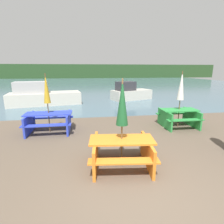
{
  "coord_description": "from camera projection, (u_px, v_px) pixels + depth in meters",
  "views": [
    {
      "loc": [
        -0.98,
        -2.8,
        2.43
      ],
      "look_at": [
        -0.05,
        3.65,
        0.85
      ],
      "focal_mm": 28.0,
      "sensor_mm": 36.0,
      "label": 1
    }
  ],
  "objects": [
    {
      "name": "umbrella_darkgreen",
      "position": [
        122.0,
        103.0,
        4.17
      ],
      "size": [
        0.3,
        0.3,
        2.24
      ],
      "color": "brown",
      "rests_on": "ground_plane"
    },
    {
      "name": "picnic_table_orange",
      "position": [
        122.0,
        150.0,
        4.46
      ],
      "size": [
        1.75,
        1.54,
        0.74
      ],
      "rotation": [
        0.0,
        0.0,
        -0.11
      ],
      "color": "orange",
      "rests_on": "ground_plane"
    },
    {
      "name": "umbrella_white",
      "position": [
        181.0,
        86.0,
        7.27
      ],
      "size": [
        0.29,
        0.29,
        2.39
      ],
      "color": "brown",
      "rests_on": "ground_plane"
    },
    {
      "name": "boat_second",
      "position": [
        130.0,
        93.0,
        14.55
      ],
      "size": [
        3.6,
        2.49,
        1.5
      ],
      "rotation": [
        0.0,
        0.0,
        0.36
      ],
      "color": "beige",
      "rests_on": "water"
    },
    {
      "name": "picnic_table_blue",
      "position": [
        49.0,
        120.0,
        6.93
      ],
      "size": [
        1.8,
        1.39,
        0.78
      ],
      "rotation": [
        0.0,
        0.0,
        0.01
      ],
      "color": "blue",
      "rests_on": "ground_plane"
    },
    {
      "name": "far_treeline",
      "position": [
        89.0,
        71.0,
        52.05
      ],
      "size": [
        80.0,
        1.6,
        4.0
      ],
      "color": "#284723",
      "rests_on": "water"
    },
    {
      "name": "umbrella_gold",
      "position": [
        46.0,
        89.0,
        6.64
      ],
      "size": [
        0.25,
        0.25,
        2.31
      ],
      "color": "brown",
      "rests_on": "ground_plane"
    },
    {
      "name": "water",
      "position": [
        92.0,
        83.0,
        33.29
      ],
      "size": [
        60.0,
        50.0,
        0.0
      ],
      "color": "slate",
      "rests_on": "ground_plane"
    },
    {
      "name": "ground_plane",
      "position": [
        141.0,
        198.0,
        3.4
      ],
      "size": [
        60.0,
        60.0,
        0.0
      ],
      "primitive_type": "plane",
      "color": "brown"
    },
    {
      "name": "boat",
      "position": [
        42.0,
        96.0,
        12.4
      ],
      "size": [
        5.09,
        2.57,
        1.64
      ],
      "rotation": [
        0.0,
        0.0,
        0.18
      ],
      "color": "beige",
      "rests_on": "water"
    },
    {
      "name": "picnic_table_green",
      "position": [
        178.0,
        116.0,
        7.57
      ],
      "size": [
        1.54,
        1.39,
        0.78
      ],
      "rotation": [
        0.0,
        0.0,
        -0.01
      ],
      "color": "green",
      "rests_on": "ground_plane"
    }
  ]
}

